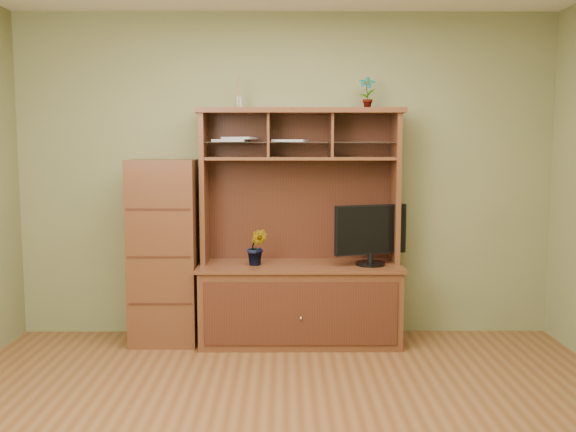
{
  "coord_description": "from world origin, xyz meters",
  "views": [
    {
      "loc": [
        -0.01,
        -3.42,
        1.61
      ],
      "look_at": [
        0.02,
        1.2,
        1.1
      ],
      "focal_mm": 40.0,
      "sensor_mm": 36.0,
      "label": 1
    }
  ],
  "objects": [
    {
      "name": "room",
      "position": [
        0.0,
        0.0,
        1.35
      ],
      "size": [
        4.54,
        4.04,
        2.74
      ],
      "color": "brown",
      "rests_on": "ground"
    },
    {
      "name": "media_hutch",
      "position": [
        0.12,
        1.73,
        0.52
      ],
      "size": [
        1.66,
        0.61,
        1.9
      ],
      "color": "#4D2B16",
      "rests_on": "room"
    },
    {
      "name": "monitor",
      "position": [
        0.68,
        1.64,
        0.91
      ],
      "size": [
        0.6,
        0.24,
        0.49
      ],
      "rotation": [
        0.0,
        0.0,
        0.32
      ],
      "color": "black",
      "rests_on": "media_hutch"
    },
    {
      "name": "orchid_plant",
      "position": [
        -0.23,
        1.65,
        0.8
      ],
      "size": [
        0.18,
        0.15,
        0.3
      ],
      "primitive_type": "imported",
      "rotation": [
        0.0,
        0.0,
        -0.14
      ],
      "color": "#35571D",
      "rests_on": "media_hutch"
    },
    {
      "name": "top_plant",
      "position": [
        0.65,
        1.8,
        2.03
      ],
      "size": [
        0.15,
        0.11,
        0.26
      ],
      "primitive_type": "imported",
      "rotation": [
        0.0,
        0.0,
        -0.16
      ],
      "color": "#2A6021",
      "rests_on": "media_hutch"
    },
    {
      "name": "reed_diffuser",
      "position": [
        -0.38,
        1.8,
        2.01
      ],
      "size": [
        0.05,
        0.05,
        0.27
      ],
      "color": "silver",
      "rests_on": "media_hutch"
    },
    {
      "name": "magazines",
      "position": [
        -0.26,
        1.8,
        1.65
      ],
      "size": [
        0.78,
        0.26,
        0.04
      ],
      "color": "#ABABB0",
      "rests_on": "media_hutch"
    },
    {
      "name": "side_cabinet",
      "position": [
        -0.98,
        1.74,
        0.75
      ],
      "size": [
        0.53,
        0.49,
        1.49
      ],
      "color": "#4D2B16",
      "rests_on": "room"
    }
  ]
}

